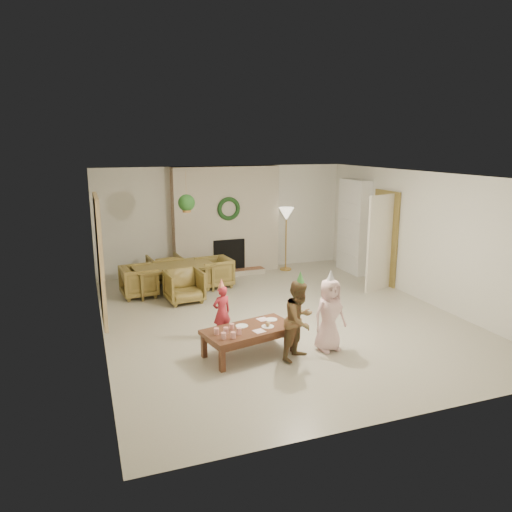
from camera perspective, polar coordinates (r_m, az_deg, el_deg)
name	(u,v)px	position (r m, az deg, el deg)	size (l,w,h in m)	color
floor	(279,317)	(8.72, 2.77, -7.15)	(7.00, 7.00, 0.00)	#B7B29E
ceiling	(281,175)	(8.19, 2.96, 9.48)	(7.00, 7.00, 0.00)	white
wall_back	(224,219)	(11.62, -3.81, 4.36)	(7.00, 7.00, 0.00)	silver
wall_front	(407,314)	(5.43, 17.31, -6.55)	(7.00, 7.00, 0.00)	silver
wall_left	(98,263)	(7.75, -18.08, -0.74)	(7.00, 7.00, 0.00)	silver
wall_right	(424,237)	(9.90, 19.12, 2.11)	(7.00, 7.00, 0.00)	silver
fireplace_mass	(226,220)	(11.43, -3.53, 4.22)	(2.50, 0.40, 2.50)	#542916
fireplace_hearth	(231,273)	(11.35, -2.94, -1.99)	(1.60, 0.30, 0.12)	brown
fireplace_firebox	(229,255)	(11.41, -3.22, 0.11)	(0.75, 0.12, 0.75)	black
fireplace_wreath	(229,209)	(11.17, -3.22, 5.56)	(0.54, 0.54, 0.10)	#153817
floor_lamp_base	(286,269)	(11.88, 3.50, -1.53)	(0.28, 0.28, 0.03)	gold
floor_lamp_post	(286,241)	(11.72, 3.54, 1.76)	(0.03, 0.03, 1.37)	gold
floor_lamp_shade	(286,214)	(11.61, 3.59, 4.96)	(0.37, 0.37, 0.31)	beige
bookshelf_carcass	(354,226)	(11.69, 11.42, 3.43)	(0.30, 1.00, 2.20)	white
bookshelf_shelf_a	(352,253)	(11.80, 11.19, 0.31)	(0.30, 0.92, 0.03)	white
bookshelf_shelf_b	(353,237)	(11.72, 11.28, 2.22)	(0.30, 0.92, 0.03)	white
bookshelf_shelf_c	(353,220)	(11.65, 11.37, 4.15)	(0.30, 0.92, 0.03)	white
bookshelf_shelf_d	(354,203)	(11.60, 11.46, 6.10)	(0.30, 0.92, 0.03)	white
books_row_lower	(355,249)	(11.63, 11.52, 0.82)	(0.20, 0.40, 0.24)	#A3421E
books_row_mid	(351,231)	(11.73, 11.10, 2.93)	(0.20, 0.44, 0.24)	#296396
books_row_upper	(355,215)	(11.54, 11.57, 4.71)	(0.20, 0.36, 0.22)	#9E6F21
door_frame	(385,238)	(10.86, 14.93, 2.08)	(0.05, 0.86, 2.04)	olive
door_leaf	(380,243)	(10.34, 14.37, 1.46)	(0.05, 0.80, 2.00)	beige
curtain_panel	(100,259)	(7.94, -17.85, -0.39)	(0.06, 1.20, 2.00)	beige
dining_table	(174,278)	(10.18, -9.63, -2.62)	(1.63, 0.91, 0.57)	olive
dining_chair_near	(184,286)	(9.51, -8.44, -3.52)	(0.67, 0.69, 0.63)	olive
dining_chair_far	(165,269)	(10.84, -10.69, -1.53)	(0.67, 0.69, 0.63)	olive
dining_chair_left	(139,281)	(10.01, -13.57, -2.90)	(0.67, 0.69, 0.63)	olive
dining_chair_right	(214,272)	(10.44, -4.92, -1.92)	(0.67, 0.69, 0.63)	olive
hanging_plant_cord	(186,191)	(9.27, -8.22, 7.62)	(0.01, 0.01, 0.70)	tan
hanging_plant_pot	(187,209)	(9.31, -8.15, 5.48)	(0.16, 0.16, 0.12)	#976330
hanging_plant_foliage	(186,203)	(9.30, -8.17, 6.21)	(0.32, 0.32, 0.32)	#194717
coffee_table_top	(249,330)	(7.11, -0.80, -8.69)	(1.32, 0.66, 0.06)	#59311D
coffee_table_apron	(249,335)	(7.14, -0.80, -9.22)	(1.22, 0.56, 0.08)	#59311D
coffee_leg_fl	(222,360)	(6.70, -4.00, -12.05)	(0.07, 0.07, 0.35)	#59311D
coffee_leg_fr	(293,340)	(7.30, 4.41, -9.86)	(0.07, 0.07, 0.35)	#59311D
coffee_leg_bl	(204,346)	(7.14, -6.13, -10.46)	(0.07, 0.07, 0.35)	#59311D
coffee_leg_br	(273,329)	(7.70, 1.96, -8.56)	(0.07, 0.07, 0.35)	#59311D
cup_a	(224,336)	(6.72, -3.84, -9.35)	(0.07, 0.07, 0.09)	white
cup_b	(216,331)	(6.89, -4.67, -8.80)	(0.07, 0.07, 0.09)	white
cup_c	(233,335)	(6.74, -2.70, -9.29)	(0.07, 0.07, 0.09)	white
cup_d	(226,331)	(6.90, -3.56, -8.74)	(0.07, 0.07, 0.09)	white
cup_e	(239,331)	(6.87, -2.01, -8.83)	(0.07, 0.07, 0.09)	white
cup_f	(232,327)	(7.03, -2.87, -8.30)	(0.07, 0.07, 0.09)	white
plate_a	(242,326)	(7.17, -1.67, -8.21)	(0.18, 0.18, 0.01)	white
plate_b	(268,326)	(7.15, 1.39, -8.28)	(0.18, 0.18, 0.01)	white
plate_c	(271,320)	(7.41, 1.81, -7.48)	(0.18, 0.18, 0.01)	white
food_scoop	(268,324)	(7.13, 1.39, -7.98)	(0.07, 0.07, 0.07)	tan
napkin_left	(259,331)	(6.98, 0.36, -8.82)	(0.15, 0.15, 0.01)	#FFBBCD
napkin_right	(263,319)	(7.42, 0.80, -7.45)	(0.15, 0.15, 0.01)	#FFBBCD
child_red	(222,312)	(7.69, -4.04, -6.61)	(0.31, 0.21, 0.86)	#B52633
party_hat_red	(221,284)	(7.54, -4.09, -3.28)	(0.12, 0.12, 0.16)	#ECAD4E
child_plaid	(299,320)	(6.95, 5.13, -7.50)	(0.56, 0.44, 1.16)	brown
party_hat_plaid	(300,278)	(6.75, 5.23, -2.56)	(0.14, 0.14, 0.19)	green
child_pink	(329,315)	(7.28, 8.62, -6.86)	(0.54, 0.35, 1.10)	#FDCACB
party_hat_pink	(331,276)	(7.10, 8.79, -2.36)	(0.14, 0.14, 0.20)	silver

